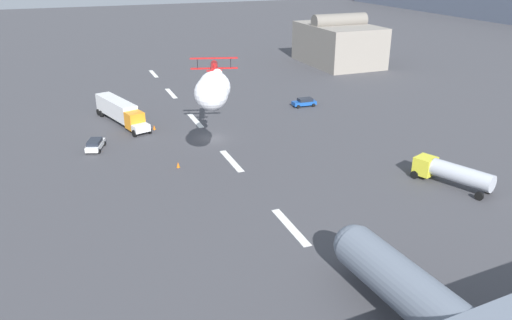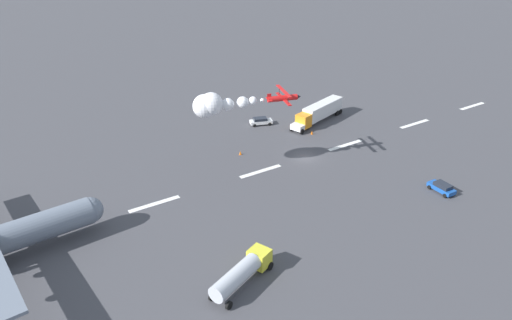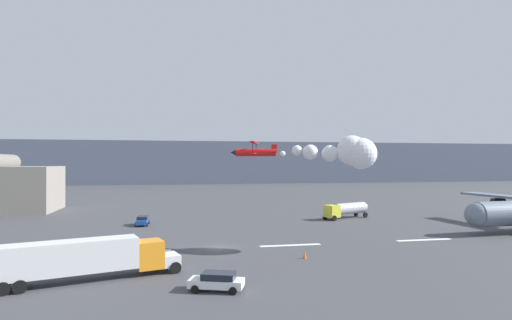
{
  "view_description": "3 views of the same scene",
  "coord_description": "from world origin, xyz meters",
  "px_view_note": "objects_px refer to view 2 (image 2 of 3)",
  "views": [
    {
      "loc": [
        68.84,
        -19.53,
        25.96
      ],
      "look_at": [
        18.64,
        0.0,
        3.66
      ],
      "focal_mm": 35.05,
      "sensor_mm": 36.0,
      "label": 1
    },
    {
      "loc": [
        49.1,
        60.15,
        38.97
      ],
      "look_at": [
        11.89,
        2.34,
        3.81
      ],
      "focal_mm": 34.21,
      "sensor_mm": 36.0,
      "label": 2
    },
    {
      "loc": [
        -4.9,
        -50.94,
        10.69
      ],
      "look_at": [
        4.86,
        -0.65,
        10.92
      ],
      "focal_mm": 28.9,
      "sensor_mm": 36.0,
      "label": 3
    }
  ],
  "objects_px": {
    "stunt_biplane_red": "(216,104)",
    "traffic_cone_near": "(312,133)",
    "semi_truck_orange": "(319,112)",
    "airport_staff_sedan": "(442,187)",
    "followme_car_yellow": "(261,121)",
    "traffic_cone_far": "(240,153)",
    "fuel_tanker_truck": "(242,272)"
  },
  "relations": [
    {
      "from": "semi_truck_orange",
      "to": "traffic_cone_near",
      "type": "bearing_deg",
      "value": 40.2
    },
    {
      "from": "stunt_biplane_red",
      "to": "traffic_cone_near",
      "type": "relative_size",
      "value": 22.96
    },
    {
      "from": "stunt_biplane_red",
      "to": "traffic_cone_near",
      "type": "height_order",
      "value": "stunt_biplane_red"
    },
    {
      "from": "traffic_cone_far",
      "to": "stunt_biplane_red",
      "type": "bearing_deg",
      "value": 27.31
    },
    {
      "from": "traffic_cone_far",
      "to": "airport_staff_sedan",
      "type": "bearing_deg",
      "value": 124.86
    },
    {
      "from": "airport_staff_sedan",
      "to": "followme_car_yellow",
      "type": "bearing_deg",
      "value": -76.66
    },
    {
      "from": "stunt_biplane_red",
      "to": "traffic_cone_near",
      "type": "distance_m",
      "value": 25.68
    },
    {
      "from": "stunt_biplane_red",
      "to": "semi_truck_orange",
      "type": "relative_size",
      "value": 1.12
    },
    {
      "from": "semi_truck_orange",
      "to": "traffic_cone_far",
      "type": "height_order",
      "value": "semi_truck_orange"
    },
    {
      "from": "stunt_biplane_red",
      "to": "fuel_tanker_truck",
      "type": "bearing_deg",
      "value": 66.89
    },
    {
      "from": "traffic_cone_near",
      "to": "fuel_tanker_truck",
      "type": "bearing_deg",
      "value": 40.97
    },
    {
      "from": "traffic_cone_near",
      "to": "semi_truck_orange",
      "type": "bearing_deg",
      "value": -139.8
    },
    {
      "from": "fuel_tanker_truck",
      "to": "followme_car_yellow",
      "type": "height_order",
      "value": "fuel_tanker_truck"
    },
    {
      "from": "followme_car_yellow",
      "to": "semi_truck_orange",
      "type": "bearing_deg",
      "value": 155.71
    },
    {
      "from": "semi_truck_orange",
      "to": "followme_car_yellow",
      "type": "relative_size",
      "value": 3.18
    },
    {
      "from": "followme_car_yellow",
      "to": "traffic_cone_far",
      "type": "height_order",
      "value": "followme_car_yellow"
    },
    {
      "from": "airport_staff_sedan",
      "to": "traffic_cone_near",
      "type": "bearing_deg",
      "value": -83.63
    },
    {
      "from": "semi_truck_orange",
      "to": "airport_staff_sedan",
      "type": "relative_size",
      "value": 3.53
    },
    {
      "from": "stunt_biplane_red",
      "to": "semi_truck_orange",
      "type": "bearing_deg",
      "value": -164.43
    },
    {
      "from": "stunt_biplane_red",
      "to": "airport_staff_sedan",
      "type": "bearing_deg",
      "value": 136.18
    },
    {
      "from": "followme_car_yellow",
      "to": "airport_staff_sedan",
      "type": "relative_size",
      "value": 1.11
    },
    {
      "from": "semi_truck_orange",
      "to": "airport_staff_sedan",
      "type": "xyz_separation_m",
      "value": [
        2.14,
        32.63,
        -1.32
      ]
    },
    {
      "from": "traffic_cone_near",
      "to": "traffic_cone_far",
      "type": "relative_size",
      "value": 1.0
    },
    {
      "from": "semi_truck_orange",
      "to": "traffic_cone_far",
      "type": "distance_m",
      "value": 22.25
    },
    {
      "from": "stunt_biplane_red",
      "to": "traffic_cone_far",
      "type": "height_order",
      "value": "stunt_biplane_red"
    },
    {
      "from": "followme_car_yellow",
      "to": "airport_staff_sedan",
      "type": "height_order",
      "value": "same"
    },
    {
      "from": "fuel_tanker_truck",
      "to": "traffic_cone_near",
      "type": "height_order",
      "value": "fuel_tanker_truck"
    },
    {
      "from": "semi_truck_orange",
      "to": "traffic_cone_far",
      "type": "xyz_separation_m",
      "value": [
        21.7,
        4.55,
        -1.76
      ]
    },
    {
      "from": "traffic_cone_far",
      "to": "fuel_tanker_truck",
      "type": "bearing_deg",
      "value": 59.27
    },
    {
      "from": "semi_truck_orange",
      "to": "traffic_cone_near",
      "type": "distance_m",
      "value": 7.14
    },
    {
      "from": "traffic_cone_near",
      "to": "traffic_cone_far",
      "type": "xyz_separation_m",
      "value": [
        16.41,
        0.08,
        0.0
      ]
    },
    {
      "from": "semi_truck_orange",
      "to": "traffic_cone_far",
      "type": "relative_size",
      "value": 20.55
    }
  ]
}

